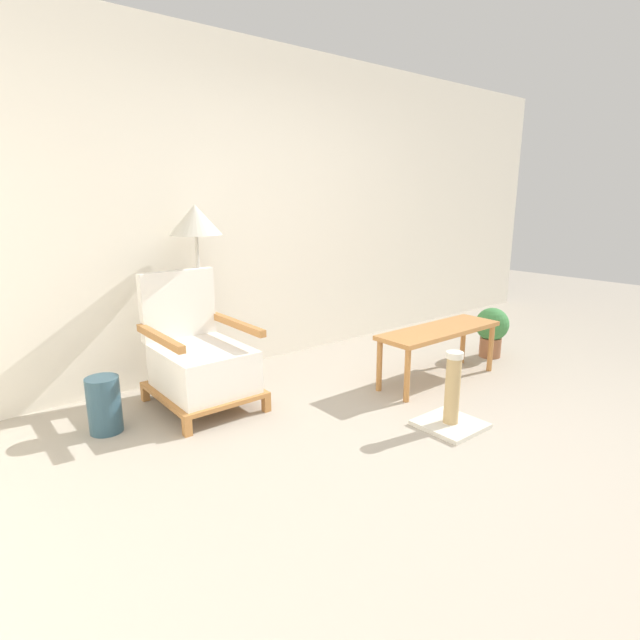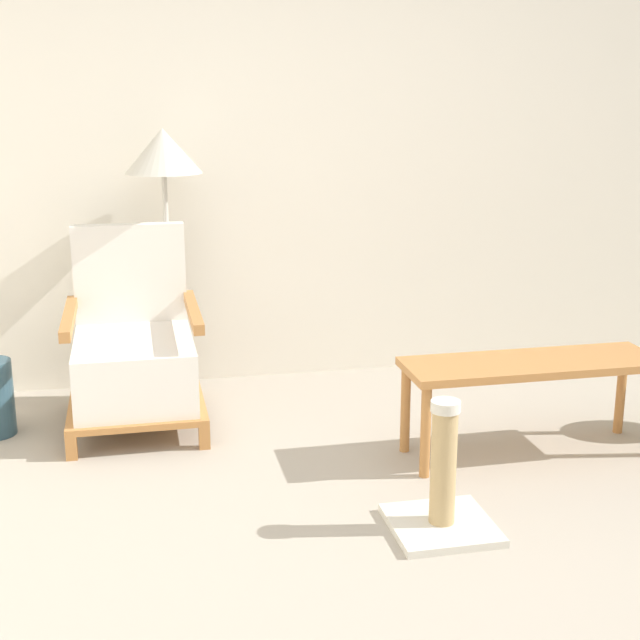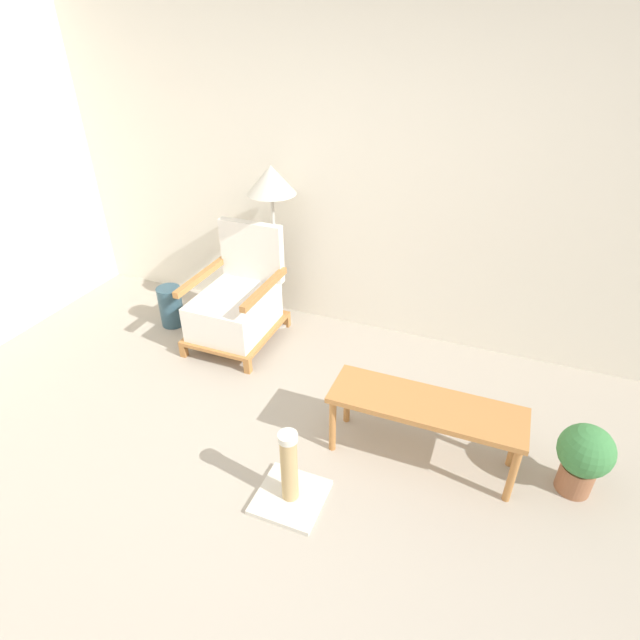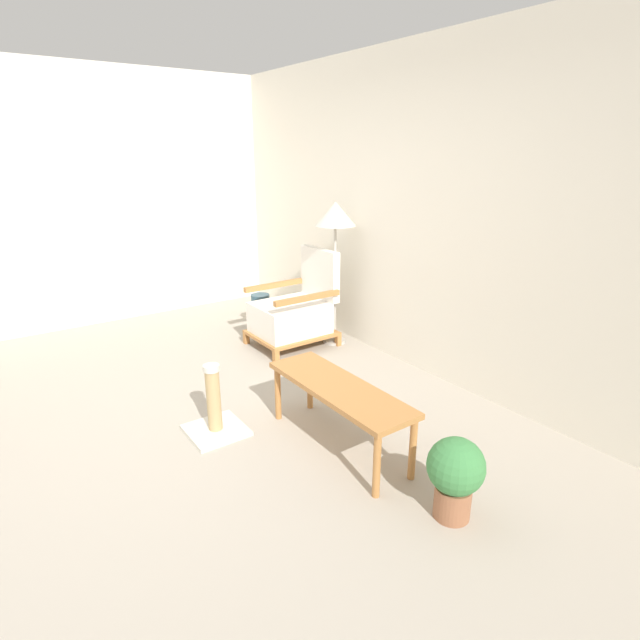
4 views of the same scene
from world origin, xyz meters
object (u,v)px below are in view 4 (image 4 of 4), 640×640
(coffee_table, at_px, (339,393))
(potted_plant, at_px, (455,473))
(scratching_post, at_px, (215,414))
(vase, at_px, (261,310))
(floor_lamp, at_px, (335,220))
(armchair, at_px, (294,312))

(coffee_table, xyz_separation_m, potted_plant, (0.89, 0.08, -0.11))
(scratching_post, bearing_deg, vase, 142.75)
(vase, xyz_separation_m, scratching_post, (1.76, -1.34, -0.04))
(floor_lamp, bearing_deg, vase, -156.96)
(vase, distance_m, scratching_post, 2.21)
(floor_lamp, relative_size, scratching_post, 2.76)
(scratching_post, bearing_deg, armchair, 128.87)
(floor_lamp, xyz_separation_m, coffee_table, (1.52, -1.11, -0.85))
(coffee_table, relative_size, vase, 3.16)
(vase, height_order, potted_plant, potted_plant)
(floor_lamp, height_order, potted_plant, floor_lamp)
(vase, distance_m, potted_plant, 3.34)
(floor_lamp, relative_size, vase, 3.86)
(vase, xyz_separation_m, potted_plant, (3.27, -0.66, 0.09))
(armchair, distance_m, coffee_table, 1.87)
(floor_lamp, distance_m, coffee_table, 2.06)
(coffee_table, height_order, vase, coffee_table)
(floor_lamp, xyz_separation_m, potted_plant, (2.41, -1.03, -0.96))
(armchair, height_order, floor_lamp, floor_lamp)
(armchair, bearing_deg, vase, -178.63)
(floor_lamp, bearing_deg, armchair, -119.00)
(armchair, relative_size, scratching_post, 1.84)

